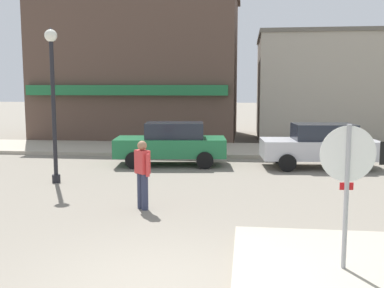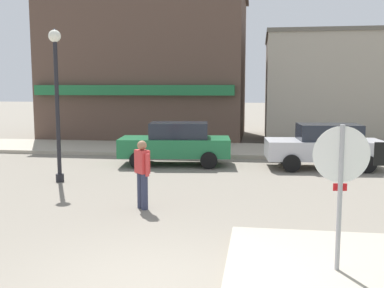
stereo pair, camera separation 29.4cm
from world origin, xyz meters
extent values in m
plane|color=gray|center=(0.00, 0.00, 0.00)|extent=(160.00, 160.00, 0.00)
cube|color=#A89E8C|center=(0.00, 13.89, 0.07)|extent=(80.00, 4.00, 0.15)
cylinder|color=#9E9EA3|center=(2.66, 0.71, 1.15)|extent=(0.07, 0.07, 2.30)
cylinder|color=red|center=(2.66, 0.73, 1.87)|extent=(0.76, 0.09, 0.76)
cylinder|color=white|center=(2.66, 0.71, 1.87)|extent=(0.82, 0.10, 0.82)
cube|color=red|center=(2.66, 0.72, 1.39)|extent=(0.20, 0.03, 0.11)
cylinder|color=black|center=(-4.42, 6.68, 2.10)|extent=(0.12, 0.12, 4.20)
cylinder|color=black|center=(-4.42, 6.68, 0.12)|extent=(0.24, 0.24, 0.24)
sphere|color=white|center=(-4.42, 6.68, 4.31)|extent=(0.36, 0.36, 0.36)
cone|color=black|center=(-4.42, 6.68, 4.45)|extent=(0.32, 0.32, 0.18)
cube|color=#1E6B3D|center=(-1.55, 10.18, 0.67)|extent=(4.17, 2.15, 0.66)
cube|color=#1E232D|center=(-1.40, 10.19, 1.28)|extent=(2.23, 1.63, 0.56)
cylinder|color=black|center=(-2.68, 9.19, 0.30)|extent=(0.62, 0.25, 0.60)
cylinder|color=black|center=(-2.88, 10.88, 0.30)|extent=(0.62, 0.25, 0.60)
cylinder|color=black|center=(-0.22, 9.48, 0.30)|extent=(0.62, 0.25, 0.60)
cylinder|color=black|center=(-0.41, 11.16, 0.30)|extent=(0.62, 0.25, 0.60)
cube|color=#B7B7BC|center=(3.76, 10.23, 0.67)|extent=(4.13, 2.03, 0.66)
cube|color=#1E232D|center=(3.91, 10.24, 1.28)|extent=(2.19, 1.57, 0.56)
cylinder|color=black|center=(2.60, 9.28, 0.30)|extent=(0.61, 0.23, 0.60)
cylinder|color=black|center=(2.45, 10.97, 0.30)|extent=(0.61, 0.23, 0.60)
cylinder|color=black|center=(5.07, 9.49, 0.30)|extent=(0.61, 0.23, 0.60)
cylinder|color=black|center=(4.92, 11.18, 0.30)|extent=(0.61, 0.23, 0.60)
cylinder|color=#2D334C|center=(-1.11, 4.03, 0.42)|extent=(0.16, 0.16, 0.85)
cylinder|color=#2D334C|center=(-1.24, 4.16, 0.42)|extent=(0.16, 0.16, 0.85)
cube|color=#D13838|center=(-1.18, 4.09, 1.12)|extent=(0.41, 0.41, 0.54)
sphere|color=#9E7051|center=(-1.18, 4.09, 1.50)|extent=(0.22, 0.22, 0.22)
cylinder|color=#D13838|center=(-1.02, 3.93, 1.07)|extent=(0.13, 0.13, 0.52)
cylinder|color=#D13838|center=(-1.34, 4.26, 1.07)|extent=(0.13, 0.13, 0.52)
cube|color=brown|center=(-4.74, 19.50, 3.94)|extent=(10.65, 7.22, 7.87)
cube|color=#1E6638|center=(-4.74, 15.74, 2.70)|extent=(10.12, 0.40, 0.50)
cube|color=#9E9384|center=(5.04, 19.75, 2.74)|extent=(6.37, 6.70, 5.48)
cube|color=#5E584F|center=(5.04, 19.75, 5.58)|extent=(6.50, 6.83, 0.20)
camera|label=1|loc=(1.19, -5.93, 2.82)|focal=42.00mm
camera|label=2|loc=(1.48, -5.89, 2.82)|focal=42.00mm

